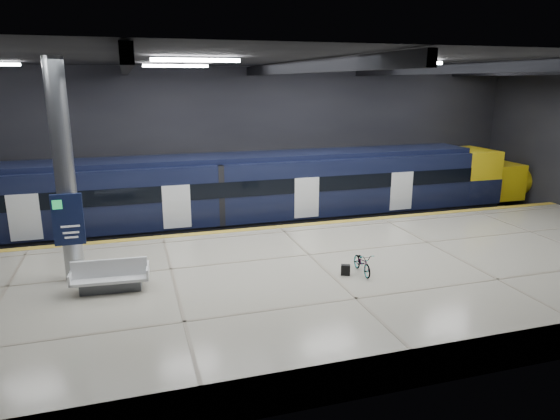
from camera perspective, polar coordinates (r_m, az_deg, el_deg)
name	(u,v)px	position (r m, az deg, el deg)	size (l,w,h in m)	color
ground	(300,273)	(19.71, 2.28, -7.18)	(30.00, 30.00, 0.00)	black
room_shell	(301,126)	(18.39, 2.46, 9.62)	(30.10, 16.10, 8.05)	black
platform	(324,284)	(17.34, 5.05, -8.39)	(30.00, 11.00, 1.10)	#B4AD98
safety_strip	(279,227)	(21.82, -0.07, -1.93)	(30.00, 0.40, 0.01)	gold
rails	(263,232)	(24.65, -1.93, -2.48)	(30.00, 1.52, 0.16)	gray
train	(274,192)	(24.29, -0.74, 2.09)	(29.40, 2.84, 3.79)	black
bench	(111,280)	(16.10, -18.79, -7.54)	(2.33, 1.09, 1.00)	#595B60
bicycle	(362,263)	(16.80, 9.40, -5.96)	(0.48, 1.39, 0.73)	#99999E
pannier_bag	(346,270)	(16.62, 7.50, -6.81)	(0.30, 0.18, 0.35)	black
info_column	(65,176)	(16.60, -23.36, 3.54)	(0.90, 0.78, 6.90)	#9EA0A5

